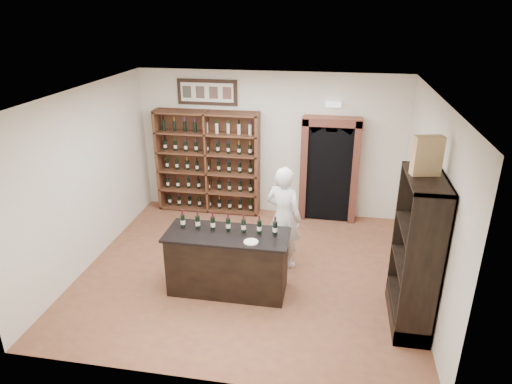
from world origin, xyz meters
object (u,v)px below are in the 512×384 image
(wine_crate, at_px, (427,156))
(tasting_counter, at_px, (228,262))
(shopkeeper, at_px, (284,217))
(side_cabinet, at_px, (415,275))
(counter_bottle_0, at_px, (183,221))
(wine_shelf, at_px, (208,162))

(wine_crate, bearing_deg, tasting_counter, 163.04)
(tasting_counter, xyz_separation_m, shopkeeper, (0.76, 0.92, 0.40))
(wine_crate, bearing_deg, side_cabinet, -62.88)
(side_cabinet, xyz_separation_m, shopkeeper, (-1.97, 1.22, 0.14))
(side_cabinet, relative_size, shopkeeper, 1.23)
(counter_bottle_0, height_order, side_cabinet, side_cabinet)
(wine_shelf, relative_size, counter_bottle_0, 7.33)
(wine_shelf, distance_m, wine_crate, 5.10)
(wine_shelf, relative_size, wine_crate, 4.33)
(counter_bottle_0, bearing_deg, wine_crate, -5.30)
(counter_bottle_0, distance_m, shopkeeper, 1.71)
(shopkeeper, xyz_separation_m, wine_crate, (1.91, -1.15, 1.56))
(wine_shelf, distance_m, tasting_counter, 3.19)
(tasting_counter, bearing_deg, shopkeeper, 50.70)
(tasting_counter, relative_size, side_cabinet, 0.85)
(shopkeeper, bearing_deg, wine_shelf, -24.52)
(side_cabinet, xyz_separation_m, wine_crate, (-0.06, 0.08, 1.70))
(side_cabinet, bearing_deg, counter_bottle_0, 173.55)
(wine_shelf, relative_size, side_cabinet, 1.00)
(tasting_counter, distance_m, wine_crate, 3.31)
(tasting_counter, xyz_separation_m, side_cabinet, (2.72, -0.30, 0.26))
(counter_bottle_0, distance_m, side_cabinet, 3.48)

